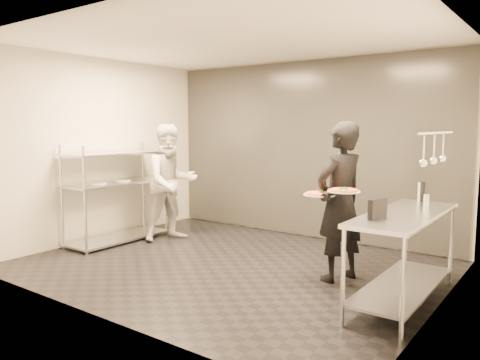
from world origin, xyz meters
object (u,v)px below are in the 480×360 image
Objects in this scene: prep_counter at (404,242)px; salad_plate at (343,157)px; pizza_plate_near at (319,194)px; bottle_clear at (426,203)px; pos_monitor at (378,209)px; pass_rack at (117,192)px; waiter at (340,202)px; bottle_dark at (422,192)px; pizza_plate_far at (344,190)px; chef at (171,182)px; bottle_green at (421,192)px.

salad_plate is at bearing 148.15° from prep_counter.
bottle_clear is at bearing 4.79° from pizza_plate_near.
pizza_plate_near is at bearing 160.01° from pos_monitor.
pizza_plate_near is (3.37, 0.06, 0.25)m from pass_rack.
waiter is 0.92m from bottle_dark.
waiter reaches higher than pos_monitor.
salad_plate is at bearing 115.69° from pizza_plate_far.
chef is 7.97× the size of bottle_dark.
pizza_plate_far is 1.99× the size of bottle_clear.
waiter is at bearing -69.69° from salad_plate.
pizza_plate_far reaches higher than bottle_clear.
waiter is at bearing 144.22° from pos_monitor.
waiter is 5.99× the size of salad_plate.
waiter is 0.30m from pizza_plate_near.
pass_rack is 6.30× the size of pos_monitor.
salad_plate is 0.95m from bottle_green.
bottle_dark is (0.06, 1.24, 0.02)m from pos_monitor.
waiter is at bearing -74.96° from chef.
bottle_green reaches higher than pizza_plate_far.
prep_counter is 5.13× the size of pizza_plate_near.
pos_monitor is at bearing -105.15° from prep_counter.
waiter is 1.03m from pos_monitor.
salad_plate is 0.96m from bottle_dark.
pos_monitor is at bearing -92.82° from bottle_dark.
pos_monitor is at bearing -5.98° from pass_rack.
bottle_clear is at bearing -71.75° from bottle_dark.
prep_counter is at bearing -85.80° from bottle_dark.
chef is 3.12m from pizza_plate_far.
pizza_plate_near reaches higher than prep_counter.
chef is at bearing -176.25° from bottle_dark.
pass_rack is 4.33m from prep_counter.
bottle_dark is at bearing 98.10° from pos_monitor.
pizza_plate_far is at bearing -5.63° from pizza_plate_near.
pos_monitor is (0.84, -0.50, -0.00)m from pizza_plate_near.
prep_counter is 0.90m from bottle_dark.
bottle_dark is (0.60, 0.77, -0.05)m from pizza_plate_far.
bottle_clear is (4.48, 0.16, 0.24)m from pass_rack.
salad_plate is 1.19× the size of pos_monitor.
pizza_plate_near is 0.31m from pizza_plate_far.
bottle_dark is at bearing 14.82° from salad_plate.
waiter reaches higher than prep_counter.
bottle_green is at bearing -66.09° from chef.
pass_rack is at bearing -178.93° from pizza_plate_near.
bottle_dark is (0.02, 0.00, 0.00)m from bottle_green.
pos_monitor reaches higher than prep_counter.
pass_rack is 3.38m from pizza_plate_near.
waiter reaches higher than chef.
bottle_green is (0.59, 0.77, -0.05)m from pizza_plate_far.
pizza_plate_far is 0.98m from bottle_dark.
pass_rack is 7.42× the size of bottle_green.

